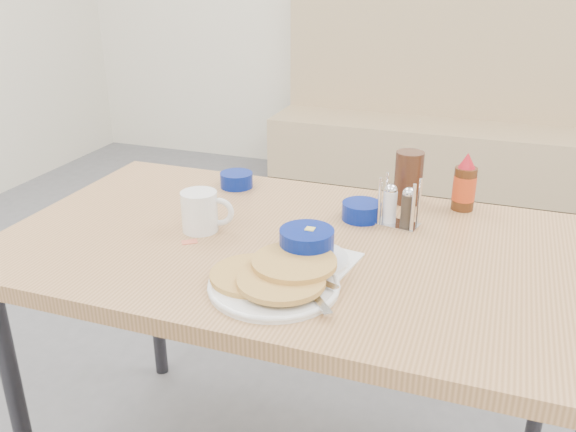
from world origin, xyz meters
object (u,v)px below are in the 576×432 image
(creamer_bowl, at_px, (236,180))
(butter_bowl, at_px, (361,211))
(condiment_caddy, at_px, (399,209))
(booth_bench, at_px, (429,136))
(coffee_mug, at_px, (201,211))
(grits_setting, at_px, (306,249))
(dining_table, at_px, (297,265))
(pancake_plate, at_px, (275,279))
(amber_tumbler, at_px, (408,177))
(syrup_bottle, at_px, (464,185))

(creamer_bowl, bearing_deg, butter_bowl, -15.33)
(condiment_caddy, bearing_deg, booth_bench, 106.05)
(coffee_mug, xyz_separation_m, grits_setting, (0.29, -0.08, -0.02))
(dining_table, relative_size, butter_bowl, 14.11)
(pancake_plate, distance_m, butter_bowl, 0.41)
(pancake_plate, height_order, creamer_bowl, pancake_plate)
(pancake_plate, height_order, butter_bowl, pancake_plate)
(booth_bench, relative_size, grits_setting, 8.08)
(amber_tumbler, bearing_deg, butter_bowl, -119.80)
(booth_bench, distance_m, grits_setting, 2.67)
(booth_bench, height_order, amber_tumbler, booth_bench)
(booth_bench, bearing_deg, dining_table, -90.00)
(coffee_mug, bearing_deg, pancake_plate, -36.84)
(dining_table, distance_m, pancake_plate, 0.23)
(coffee_mug, distance_m, syrup_bottle, 0.68)
(grits_setting, height_order, butter_bowl, grits_setting)
(syrup_bottle, bearing_deg, coffee_mug, -148.78)
(booth_bench, xyz_separation_m, pancake_plate, (0.03, -2.75, 0.43))
(pancake_plate, relative_size, amber_tumbler, 1.99)
(condiment_caddy, bearing_deg, butter_bowl, -172.28)
(amber_tumbler, xyz_separation_m, condiment_caddy, (0.00, -0.16, -0.03))
(creamer_bowl, height_order, amber_tumbler, amber_tumbler)
(butter_bowl, bearing_deg, pancake_plate, -101.68)
(booth_bench, xyz_separation_m, amber_tumbler, (0.20, -2.19, 0.48))
(coffee_mug, bearing_deg, butter_bowl, 29.61)
(amber_tumbler, bearing_deg, syrup_bottle, 0.00)
(booth_bench, bearing_deg, pancake_plate, -89.43)
(booth_bench, height_order, grits_setting, booth_bench)
(pancake_plate, xyz_separation_m, condiment_caddy, (0.18, 0.39, 0.02))
(pancake_plate, xyz_separation_m, syrup_bottle, (0.32, 0.56, 0.05))
(syrup_bottle, bearing_deg, condiment_caddy, -131.19)
(creamer_bowl, relative_size, syrup_bottle, 0.61)
(pancake_plate, relative_size, creamer_bowl, 3.00)
(coffee_mug, height_order, syrup_bottle, syrup_bottle)
(pancake_plate, distance_m, amber_tumbler, 0.58)
(pancake_plate, bearing_deg, syrup_bottle, 60.16)
(booth_bench, bearing_deg, butter_bowl, -87.33)
(booth_bench, height_order, butter_bowl, booth_bench)
(grits_setting, distance_m, syrup_bottle, 0.52)
(butter_bowl, distance_m, syrup_bottle, 0.29)
(condiment_caddy, relative_size, syrup_bottle, 0.80)
(booth_bench, xyz_separation_m, creamer_bowl, (-0.29, -2.24, 0.43))
(creamer_bowl, relative_size, amber_tumbler, 0.66)
(grits_setting, bearing_deg, condiment_caddy, 61.23)
(pancake_plate, bearing_deg, grits_setting, 77.41)
(coffee_mug, distance_m, creamer_bowl, 0.31)
(condiment_caddy, height_order, syrup_bottle, syrup_bottle)
(pancake_plate, height_order, condiment_caddy, condiment_caddy)
(dining_table, xyz_separation_m, pancake_plate, (0.03, -0.22, 0.08))
(creamer_bowl, relative_size, condiment_caddy, 0.76)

